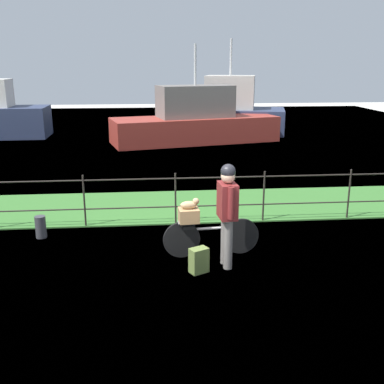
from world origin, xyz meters
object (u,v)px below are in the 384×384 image
bicycle_main (210,237)px  wooden_crate (189,215)px  mooring_bollard (41,227)px  moored_boat_far (195,122)px  terrier_dog (190,204)px  backpack_on_paving (199,260)px  moored_boat_mid (230,112)px  cyclist_person (227,207)px

bicycle_main → wooden_crate: (-0.37, -0.03, 0.41)m
mooring_bollard → moored_boat_far: moored_boat_far is taller
terrier_dog → mooring_bollard: size_ratio=0.76×
backpack_on_paving → mooring_bollard: size_ratio=0.96×
wooden_crate → backpack_on_paving: 0.82m
mooring_bollard → moored_boat_mid: moored_boat_mid is taller
terrier_dog → bicycle_main: bearing=4.2°
cyclist_person → moored_boat_far: size_ratio=0.24×
cyclist_person → backpack_on_paving: cyclist_person is taller
cyclist_person → moored_boat_mid: 14.59m
bicycle_main → terrier_dog: (-0.34, -0.03, 0.60)m
cyclist_person → moored_boat_far: bearing=86.9°
wooden_crate → backpack_on_paving: (0.11, -0.61, -0.54)m
terrier_dog → moored_boat_mid: moored_boat_mid is taller
bicycle_main → moored_boat_far: size_ratio=0.23×
terrier_dog → backpack_on_paving: bearing=-82.2°
bicycle_main → moored_boat_mid: size_ratio=0.30×
wooden_crate → mooring_bollard: 2.96m
wooden_crate → moored_boat_mid: bearing=77.6°
moored_boat_mid → moored_boat_far: (-1.86, -2.48, -0.11)m
cyclist_person → mooring_bollard: bearing=154.9°
bicycle_main → backpack_on_paving: (-0.26, -0.63, -0.13)m
terrier_dog → mooring_bollard: (-2.71, 1.12, -0.72)m
terrier_dog → backpack_on_paving: terrier_dog is taller
mooring_bollard → terrier_dog: bearing=-22.4°
terrier_dog → cyclist_person: bearing=-36.9°
mooring_bollard → moored_boat_far: (3.90, 10.36, 0.62)m
cyclist_person → bicycle_main: bearing=114.9°
cyclist_person → backpack_on_paving: (-0.46, -0.20, -0.80)m
moored_boat_mid → moored_boat_far: size_ratio=0.77×
terrier_dog → moored_boat_far: bearing=84.1°
moored_boat_mid → wooden_crate: bearing=-102.4°
backpack_on_paving → moored_boat_mid: moored_boat_mid is taller
mooring_bollard → cyclist_person: bearing=-25.1°
bicycle_main → cyclist_person: size_ratio=0.98×
cyclist_person → moored_boat_far: (0.64, 11.89, -0.18)m
terrier_dog → moored_boat_far: 11.54m
terrier_dog → backpack_on_paving: 0.95m
wooden_crate → terrier_dog: terrier_dog is taller
cyclist_person → moored_boat_far: 11.91m
terrier_dog → moored_boat_mid: bearing=77.7°
wooden_crate → moored_boat_far: 11.55m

